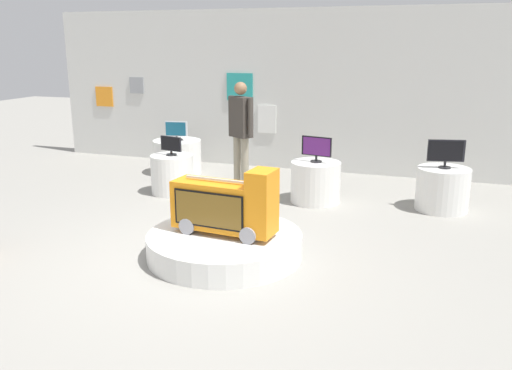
{
  "coord_description": "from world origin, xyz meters",
  "views": [
    {
      "loc": [
        2.5,
        -5.07,
        2.37
      ],
      "look_at": [
        0.54,
        0.71,
        0.74
      ],
      "focal_mm": 37.49,
      "sensor_mm": 36.0,
      "label": 1
    }
  ],
  "objects_px": {
    "tv_on_center_rear": "(446,152)",
    "shopper_browsing_near_truck": "(241,129)",
    "main_display_pedestal": "(225,245)",
    "display_pedestal_left_rear": "(172,174)",
    "novelty_firetruck_tv": "(226,207)",
    "display_pedestal_center_rear": "(443,189)",
    "display_pedestal_right_rear": "(316,182)",
    "tv_on_right_rear": "(317,148)",
    "tv_on_left_rear": "(171,145)",
    "tv_on_far_right": "(176,131)",
    "display_pedestal_far_right": "(177,157)"
  },
  "relations": [
    {
      "from": "display_pedestal_far_right",
      "to": "tv_on_left_rear",
      "type": "bearing_deg",
      "value": -66.77
    },
    {
      "from": "shopper_browsing_near_truck",
      "to": "novelty_firetruck_tv",
      "type": "bearing_deg",
      "value": -73.39
    },
    {
      "from": "novelty_firetruck_tv",
      "to": "display_pedestal_left_rear",
      "type": "bearing_deg",
      "value": 129.43
    },
    {
      "from": "tv_on_center_rear",
      "to": "shopper_browsing_near_truck",
      "type": "distance_m",
      "value": 3.09
    },
    {
      "from": "novelty_firetruck_tv",
      "to": "tv_on_left_rear",
      "type": "height_order",
      "value": "novelty_firetruck_tv"
    },
    {
      "from": "display_pedestal_right_rear",
      "to": "shopper_browsing_near_truck",
      "type": "xyz_separation_m",
      "value": [
        -1.25,
        0.11,
        0.74
      ]
    },
    {
      "from": "tv_on_right_rear",
      "to": "display_pedestal_center_rear",
      "type": "bearing_deg",
      "value": 6.1
    },
    {
      "from": "tv_on_left_rear",
      "to": "main_display_pedestal",
      "type": "bearing_deg",
      "value": -50.79
    },
    {
      "from": "tv_on_left_rear",
      "to": "shopper_browsing_near_truck",
      "type": "relative_size",
      "value": 0.22
    },
    {
      "from": "display_pedestal_center_rear",
      "to": "tv_on_left_rear",
      "type": "bearing_deg",
      "value": -173.86
    },
    {
      "from": "tv_on_far_right",
      "to": "display_pedestal_right_rear",
      "type": "bearing_deg",
      "value": -19.34
    },
    {
      "from": "novelty_firetruck_tv",
      "to": "tv_on_center_rear",
      "type": "relative_size",
      "value": 2.36
    },
    {
      "from": "display_pedestal_left_rear",
      "to": "display_pedestal_center_rear",
      "type": "bearing_deg",
      "value": 6.09
    },
    {
      "from": "tv_on_left_rear",
      "to": "display_pedestal_center_rear",
      "type": "distance_m",
      "value": 4.19
    },
    {
      "from": "novelty_firetruck_tv",
      "to": "display_pedestal_right_rear",
      "type": "height_order",
      "value": "novelty_firetruck_tv"
    },
    {
      "from": "display_pedestal_left_rear",
      "to": "display_pedestal_right_rear",
      "type": "bearing_deg",
      "value": 6.18
    },
    {
      "from": "display_pedestal_center_rear",
      "to": "tv_on_far_right",
      "type": "bearing_deg",
      "value": 170.23
    },
    {
      "from": "display_pedestal_left_rear",
      "to": "display_pedestal_center_rear",
      "type": "distance_m",
      "value": 4.17
    },
    {
      "from": "display_pedestal_far_right",
      "to": "tv_on_center_rear",
      "type": "bearing_deg",
      "value": -9.87
    },
    {
      "from": "novelty_firetruck_tv",
      "to": "tv_on_center_rear",
      "type": "xyz_separation_m",
      "value": [
        2.32,
        2.66,
        0.26
      ]
    },
    {
      "from": "tv_on_center_rear",
      "to": "display_pedestal_far_right",
      "type": "distance_m",
      "value": 4.78
    },
    {
      "from": "display_pedestal_left_rear",
      "to": "tv_on_center_rear",
      "type": "relative_size",
      "value": 1.33
    },
    {
      "from": "tv_on_center_rear",
      "to": "shopper_browsing_near_truck",
      "type": "relative_size",
      "value": 0.29
    },
    {
      "from": "shopper_browsing_near_truck",
      "to": "tv_on_left_rear",
      "type": "bearing_deg",
      "value": -161.15
    },
    {
      "from": "display_pedestal_left_rear",
      "to": "display_pedestal_right_rear",
      "type": "height_order",
      "value": "same"
    },
    {
      "from": "main_display_pedestal",
      "to": "display_pedestal_right_rear",
      "type": "distance_m",
      "value": 2.52
    },
    {
      "from": "tv_on_right_rear",
      "to": "display_pedestal_left_rear",
      "type": "bearing_deg",
      "value": -173.92
    },
    {
      "from": "main_display_pedestal",
      "to": "shopper_browsing_near_truck",
      "type": "height_order",
      "value": "shopper_browsing_near_truck"
    },
    {
      "from": "main_display_pedestal",
      "to": "tv_on_far_right",
      "type": "distance_m",
      "value": 4.23
    },
    {
      "from": "display_pedestal_left_rear",
      "to": "tv_on_left_rear",
      "type": "relative_size",
      "value": 1.75
    },
    {
      "from": "tv_on_far_right",
      "to": "tv_on_left_rear",
      "type": "bearing_deg",
      "value": -66.68
    },
    {
      "from": "tv_on_right_rear",
      "to": "tv_on_far_right",
      "type": "relative_size",
      "value": 1.14
    },
    {
      "from": "shopper_browsing_near_truck",
      "to": "tv_on_right_rear",
      "type": "bearing_deg",
      "value": -5.08
    },
    {
      "from": "novelty_firetruck_tv",
      "to": "tv_on_right_rear",
      "type": "bearing_deg",
      "value": 78.97
    },
    {
      "from": "display_pedestal_center_rear",
      "to": "tv_on_center_rear",
      "type": "distance_m",
      "value": 0.55
    },
    {
      "from": "display_pedestal_center_rear",
      "to": "display_pedestal_right_rear",
      "type": "bearing_deg",
      "value": -174.03
    },
    {
      "from": "tv_on_right_rear",
      "to": "tv_on_far_right",
      "type": "height_order",
      "value": "tv_on_right_rear"
    },
    {
      "from": "display_pedestal_left_rear",
      "to": "shopper_browsing_near_truck",
      "type": "relative_size",
      "value": 0.38
    },
    {
      "from": "display_pedestal_center_rear",
      "to": "tv_on_right_rear",
      "type": "relative_size",
      "value": 1.61
    },
    {
      "from": "display_pedestal_left_rear",
      "to": "tv_on_right_rear",
      "type": "height_order",
      "value": "tv_on_right_rear"
    },
    {
      "from": "display_pedestal_right_rear",
      "to": "tv_on_right_rear",
      "type": "xyz_separation_m",
      "value": [
        0.0,
        -0.0,
        0.53
      ]
    },
    {
      "from": "tv_on_left_rear",
      "to": "tv_on_far_right",
      "type": "height_order",
      "value": "tv_on_far_right"
    },
    {
      "from": "display_pedestal_center_rear",
      "to": "display_pedestal_far_right",
      "type": "height_order",
      "value": "same"
    },
    {
      "from": "novelty_firetruck_tv",
      "to": "shopper_browsing_near_truck",
      "type": "height_order",
      "value": "shopper_browsing_near_truck"
    },
    {
      "from": "tv_on_left_rear",
      "to": "tv_on_far_right",
      "type": "bearing_deg",
      "value": 113.32
    },
    {
      "from": "main_display_pedestal",
      "to": "display_pedestal_left_rear",
      "type": "bearing_deg",
      "value": 129.17
    },
    {
      "from": "tv_on_far_right",
      "to": "display_pedestal_left_rear",
      "type": "bearing_deg",
      "value": -66.65
    },
    {
      "from": "tv_on_right_rear",
      "to": "display_pedestal_far_right",
      "type": "distance_m",
      "value": 3.06
    },
    {
      "from": "display_pedestal_center_rear",
      "to": "tv_on_center_rear",
      "type": "xyz_separation_m",
      "value": [
        -0.0,
        -0.0,
        0.55
      ]
    },
    {
      "from": "main_display_pedestal",
      "to": "display_pedestal_right_rear",
      "type": "height_order",
      "value": "display_pedestal_right_rear"
    }
  ]
}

